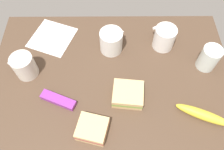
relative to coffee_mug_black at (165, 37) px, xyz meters
The scene contains 10 objects.
tabletop 26.57cm from the coffee_mug_black, 142.54° to the right, with size 90.00×64.00×2.00cm, color #4C3828.
coffee_mug_black is the anchor object (origin of this frame).
coffee_mug_milky 20.68cm from the coffee_mug_black, behind, with size 9.49×10.89×9.22cm.
coffee_mug_spare 53.29cm from the coffee_mug_black, 166.17° to the right, with size 10.16×8.03×9.11cm.
sandwich_main 27.58cm from the coffee_mug_black, 122.89° to the right, with size 11.26×10.34×4.40cm.
sandwich_side 44.19cm from the coffee_mug_black, 127.25° to the right, with size 11.04×10.37×4.40cm.
glass_of_milk 17.96cm from the coffee_mug_black, 32.96° to the right, with size 7.00×7.00×9.50cm.
banana 32.10cm from the coffee_mug_black, 72.54° to the right, with size 18.18×10.23×3.38cm.
snack_bar 46.14cm from the coffee_mug_black, 147.85° to the right, with size 12.58×3.30×2.00cm, color purple.
paper_napkin 45.36cm from the coffee_mug_black, behind, with size 15.99×15.99×0.30cm, color white.
Camera 1 is at (-0.24, -41.21, 73.90)cm, focal length 36.08 mm.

